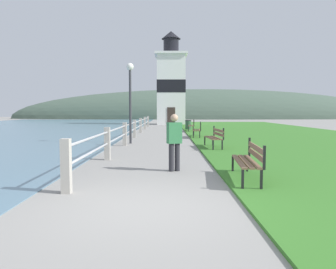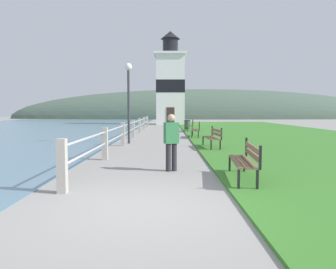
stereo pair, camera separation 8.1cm
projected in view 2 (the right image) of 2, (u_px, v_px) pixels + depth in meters
ground_plane at (140, 208)px, 5.50m from camera, size 160.00×160.00×0.00m
grass_verge at (278, 135)px, 21.52m from camera, size 12.00×48.25×0.06m
seawall_railing at (134, 127)px, 19.59m from camera, size 0.18×26.52×1.09m
park_bench_near at (247, 158)px, 7.51m from camera, size 0.65×2.01×0.94m
park_bench_midway at (214, 136)px, 14.01m from camera, size 0.61×1.85×0.94m
park_bench_far at (198, 129)px, 19.68m from camera, size 0.65×1.91×0.94m
park_bench_by_lighthouse at (192, 125)px, 25.30m from camera, size 0.60×1.88×0.94m
lighthouse at (171, 85)px, 38.32m from camera, size 3.71×3.71×10.83m
person_strolling at (172, 140)px, 8.81m from camera, size 0.42×0.32×1.54m
trash_bin at (188, 125)px, 27.47m from camera, size 0.54×0.54×0.84m
lamp_post at (129, 88)px, 16.10m from camera, size 0.36×0.36×3.96m
distant_hillside at (205, 118)px, 67.48m from camera, size 80.00×16.00×12.00m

